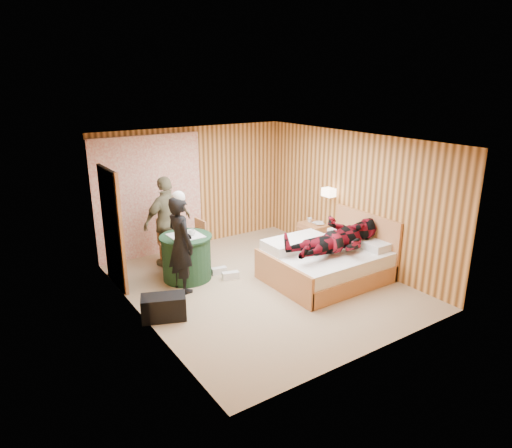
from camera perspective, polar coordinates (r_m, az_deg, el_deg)
floor at (r=7.99m, az=0.54°, el=-7.59°), size 4.20×5.00×0.01m
ceiling at (r=7.28m, az=0.60°, el=10.48°), size 4.20×5.00×0.01m
wall_back at (r=9.64m, az=-7.85°, el=4.57°), size 4.20×0.02×2.50m
wall_left at (r=6.65m, az=-14.56°, el=-1.91°), size 0.02×5.00×2.50m
wall_right at (r=8.86m, az=11.89°, el=3.17°), size 0.02×5.00×2.50m
curtain at (r=9.21m, az=-13.24°, el=3.32°), size 2.20×0.08×2.40m
doorway at (r=8.00m, az=-17.56°, el=-0.53°), size 0.06×0.90×2.05m
wall_lamp at (r=9.04m, az=9.09°, el=3.94°), size 0.26×0.24×0.16m
bed at (r=8.21m, az=8.78°, el=-4.74°), size 2.00×1.56×1.08m
nightstand at (r=9.55m, az=7.16°, el=-1.52°), size 0.43×0.59×0.57m
round_table at (r=8.18m, az=-8.66°, el=-4.08°), size 0.92×0.92×0.82m
chair_far at (r=8.75m, az=-10.70°, el=-1.80°), size 0.45×0.45×0.93m
chair_near at (r=8.84m, az=-7.45°, el=-1.76°), size 0.41×0.41×0.85m
duffel_bag at (r=7.00m, az=-11.46°, el=-10.17°), size 0.73×0.57×0.37m
sneaker_left at (r=8.42m, az=-4.63°, el=-5.84°), size 0.29×0.16×0.12m
sneaker_right at (r=8.20m, az=-3.19°, el=-6.45°), size 0.32×0.20×0.13m
woman_standing at (r=7.60m, az=-9.39°, el=-2.51°), size 0.44×0.63×1.64m
man_at_table at (r=8.69m, az=-10.98°, el=0.29°), size 1.07×0.61×1.72m
man_on_bed at (r=7.84m, az=10.26°, el=-0.78°), size 0.86×0.67×1.77m
book_lower at (r=9.42m, az=7.42°, el=0.02°), size 0.18×0.24×0.02m
book_upper at (r=9.42m, az=7.43°, el=0.14°), size 0.26×0.28×0.02m
cup_nightstand at (r=9.54m, az=6.72°, el=0.50°), size 0.13×0.13×0.09m
cup_table at (r=8.02m, az=-8.01°, el=-1.04°), size 0.13×0.13×0.10m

